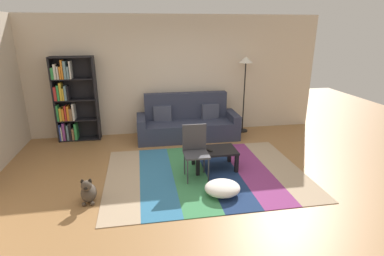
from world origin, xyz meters
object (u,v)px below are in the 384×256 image
(coffee_table, at_px, (215,153))
(tv_remote, at_px, (209,150))
(pouf, at_px, (222,188))
(folding_chair, at_px, (195,147))
(bookshelf, at_px, (71,102))
(standing_lamp, at_px, (245,70))
(couch, at_px, (187,123))
(dog, at_px, (88,192))

(coffee_table, bearing_deg, tv_remote, -164.40)
(pouf, bearing_deg, folding_chair, 114.08)
(bookshelf, relative_size, standing_lamp, 1.03)
(couch, bearing_deg, pouf, -87.35)
(dog, relative_size, standing_lamp, 0.22)
(dog, distance_m, folding_chair, 1.78)
(coffee_table, height_order, tv_remote, tv_remote)
(tv_remote, relative_size, folding_chair, 0.17)
(bookshelf, distance_m, coffee_table, 3.43)
(standing_lamp, height_order, folding_chair, standing_lamp)
(couch, xyz_separation_m, standing_lamp, (1.39, 0.21, 1.16))
(bookshelf, height_order, tv_remote, bookshelf)
(couch, distance_m, coffee_table, 1.71)
(coffee_table, distance_m, folding_chair, 0.51)
(tv_remote, bearing_deg, standing_lamp, 28.05)
(pouf, xyz_separation_m, standing_lamp, (1.27, 2.81, 1.38))
(coffee_table, bearing_deg, standing_lamp, 58.32)
(pouf, bearing_deg, couch, 92.65)
(pouf, height_order, tv_remote, tv_remote)
(bookshelf, xyz_separation_m, tv_remote, (2.63, -2.01, -0.50))
(couch, distance_m, folding_chair, 1.95)
(couch, height_order, bookshelf, bookshelf)
(pouf, bearing_deg, dog, 175.65)
(standing_lamp, bearing_deg, coffee_table, -121.68)
(bookshelf, distance_m, dog, 2.91)
(coffee_table, relative_size, tv_remote, 5.10)
(folding_chair, bearing_deg, bookshelf, 149.09)
(bookshelf, relative_size, tv_remote, 12.30)
(standing_lamp, xyz_separation_m, folding_chair, (-1.57, -2.15, -0.96))
(dog, height_order, tv_remote, dog)
(bookshelf, relative_size, coffee_table, 2.41)
(coffee_table, height_order, folding_chair, folding_chair)
(pouf, distance_m, tv_remote, 0.91)
(standing_lamp, relative_size, tv_remote, 11.93)
(pouf, relative_size, tv_remote, 3.59)
(coffee_table, distance_m, pouf, 0.92)
(couch, bearing_deg, bookshelf, 173.62)
(bookshelf, xyz_separation_m, pouf, (2.65, -2.88, -0.77))
(couch, distance_m, pouf, 2.61)
(tv_remote, xyz_separation_m, folding_chair, (-0.28, -0.21, 0.16))
(bookshelf, bearing_deg, couch, -6.38)
(couch, height_order, coffee_table, couch)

